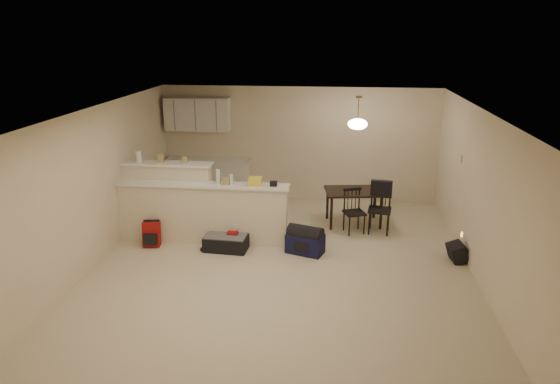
# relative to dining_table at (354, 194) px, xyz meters

# --- Properties ---
(room) EXTENTS (7.00, 7.02, 2.50)m
(room) POSITION_rel_dining_table_xyz_m (-1.19, -2.07, 0.65)
(room) COLOR beige
(room) RESTS_ON ground
(breakfast_bar) EXTENTS (3.08, 0.58, 1.39)m
(breakfast_bar) POSITION_rel_dining_table_xyz_m (-2.95, -1.09, 0.00)
(breakfast_bar) COLOR beige
(breakfast_bar) RESTS_ON ground
(upper_cabinets) EXTENTS (1.40, 0.34, 0.70)m
(upper_cabinets) POSITION_rel_dining_table_xyz_m (-3.39, 1.25, 1.30)
(upper_cabinets) COLOR white
(upper_cabinets) RESTS_ON room
(kitchen_counter) EXTENTS (1.80, 0.60, 0.90)m
(kitchen_counter) POSITION_rel_dining_table_xyz_m (-3.19, 1.12, -0.15)
(kitchen_counter) COLOR white
(kitchen_counter) RESTS_ON ground
(thermostat) EXTENTS (0.02, 0.12, 0.12)m
(thermostat) POSITION_rel_dining_table_xyz_m (1.79, -0.52, 0.90)
(thermostat) COLOR beige
(thermostat) RESTS_ON room
(jar) EXTENTS (0.10, 0.10, 0.20)m
(jar) POSITION_rel_dining_table_xyz_m (-3.88, -0.95, 0.89)
(jar) COLOR silver
(jar) RESTS_ON breakfast_bar
(cereal_box) EXTENTS (0.10, 0.07, 0.16)m
(cereal_box) POSITION_rel_dining_table_xyz_m (-3.48, -0.95, 0.87)
(cereal_box) COLOR tan
(cereal_box) RESTS_ON breakfast_bar
(small_box) EXTENTS (0.08, 0.06, 0.12)m
(small_box) POSITION_rel_dining_table_xyz_m (-3.03, -0.95, 0.85)
(small_box) COLOR tan
(small_box) RESTS_ON breakfast_bar
(bottle_a) EXTENTS (0.07, 0.07, 0.26)m
(bottle_a) POSITION_rel_dining_table_xyz_m (-2.40, -1.17, 0.62)
(bottle_a) COLOR silver
(bottle_a) RESTS_ON breakfast_bar
(bottle_b) EXTENTS (0.06, 0.06, 0.18)m
(bottle_b) POSITION_rel_dining_table_xyz_m (-2.16, -1.17, 0.58)
(bottle_b) COLOR silver
(bottle_b) RESTS_ON breakfast_bar
(bag_lump) EXTENTS (0.22, 0.18, 0.14)m
(bag_lump) POSITION_rel_dining_table_xyz_m (-1.75, -1.17, 0.56)
(bag_lump) COLOR tan
(bag_lump) RESTS_ON breakfast_bar
(pouch) EXTENTS (0.12, 0.10, 0.08)m
(pouch) POSITION_rel_dining_table_xyz_m (-1.43, -1.17, 0.53)
(pouch) COLOR tan
(pouch) RESTS_ON breakfast_bar
(extra_item_x) EXTENTS (0.12, 0.10, 0.12)m
(extra_item_x) POSITION_rel_dining_table_xyz_m (-2.26, -1.17, 0.54)
(extra_item_x) COLOR tan
(extra_item_x) RESTS_ON breakfast_bar
(dining_table) EXTENTS (1.20, 0.89, 0.69)m
(dining_table) POSITION_rel_dining_table_xyz_m (0.00, 0.00, 0.00)
(dining_table) COLOR black
(dining_table) RESTS_ON ground
(pendant_lamp) EXTENTS (0.36, 0.36, 0.62)m
(pendant_lamp) POSITION_rel_dining_table_xyz_m (0.00, 0.00, 1.38)
(pendant_lamp) COLOR brown
(pendant_lamp) RESTS_ON room
(dining_chair_near) EXTENTS (0.47, 0.46, 0.83)m
(dining_chair_near) POSITION_rel_dining_table_xyz_m (0.00, -0.45, -0.19)
(dining_chair_near) COLOR black
(dining_chair_near) RESTS_ON ground
(dining_chair_far) EXTENTS (0.47, 0.45, 0.95)m
(dining_chair_far) POSITION_rel_dining_table_xyz_m (0.47, -0.39, -0.13)
(dining_chair_far) COLOR black
(dining_chair_far) RESTS_ON ground
(suitcase) EXTENTS (0.76, 0.52, 0.25)m
(suitcase) POSITION_rel_dining_table_xyz_m (-2.22, -1.46, -0.48)
(suitcase) COLOR black
(suitcase) RESTS_ON ground
(red_backpack) EXTENTS (0.32, 0.22, 0.44)m
(red_backpack) POSITION_rel_dining_table_xyz_m (-3.56, -1.46, -0.39)
(red_backpack) COLOR maroon
(red_backpack) RESTS_ON ground
(navy_duffel) EXTENTS (0.69, 0.52, 0.34)m
(navy_duffel) POSITION_rel_dining_table_xyz_m (-0.85, -1.46, -0.44)
(navy_duffel) COLOR #13143C
(navy_duffel) RESTS_ON ground
(black_daypack) EXTENTS (0.28, 0.37, 0.30)m
(black_daypack) POSITION_rel_dining_table_xyz_m (1.66, -1.50, -0.45)
(black_daypack) COLOR black
(black_daypack) RESTS_ON ground
(cardboard_sheet) EXTENTS (0.12, 0.37, 0.29)m
(cardboard_sheet) POSITION_rel_dining_table_xyz_m (1.66, -1.46, -0.46)
(cardboard_sheet) COLOR tan
(cardboard_sheet) RESTS_ON ground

